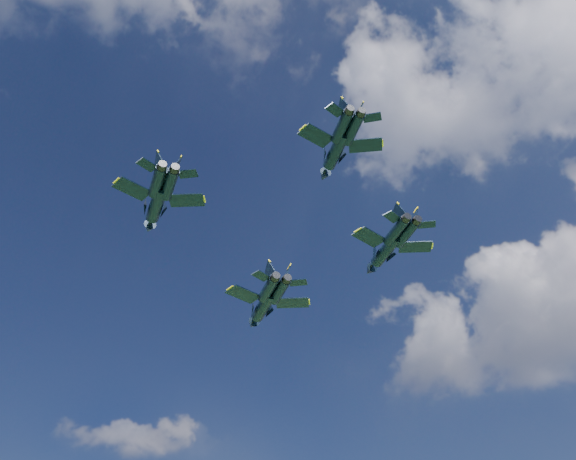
# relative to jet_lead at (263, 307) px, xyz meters

# --- Properties ---
(jet_lead) EXTENTS (17.01, 13.94, 4.27)m
(jet_lead) POSITION_rel_jet_lead_xyz_m (0.00, 0.00, 0.00)
(jet_lead) COLOR black
(jet_left) EXTENTS (15.78, 12.81, 3.95)m
(jet_left) POSITION_rel_jet_lead_xyz_m (1.17, -25.89, 3.58)
(jet_left) COLOR black
(jet_right) EXTENTS (15.79, 12.76, 3.95)m
(jet_right) POSITION_rel_jet_lead_xyz_m (21.76, 1.57, 2.81)
(jet_right) COLOR black
(jet_slot) EXTENTS (13.00, 11.40, 3.34)m
(jet_slot) POSITION_rel_jet_lead_xyz_m (28.15, -21.86, 1.97)
(jet_slot) COLOR black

